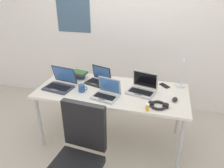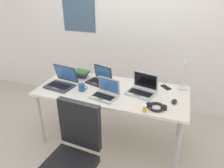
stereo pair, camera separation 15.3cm
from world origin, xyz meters
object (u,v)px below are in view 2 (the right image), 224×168
(headphones, at_px, (156,107))
(book_stack, at_px, (81,74))
(computer_mouse, at_px, (174,101))
(pill_bottle, at_px, (145,108))
(laptop_center, at_px, (105,93))
(laptop_far_corner, at_px, (61,82))
(coffee_mug, at_px, (82,87))
(cell_phone, at_px, (166,87))
(laptop_front_left, at_px, (142,89))
(laptop_near_mouse, at_px, (100,79))
(office_chair, at_px, (72,163))
(desk_lamp, at_px, (184,75))

(headphones, height_order, book_stack, book_stack)
(computer_mouse, bearing_deg, pill_bottle, -124.53)
(laptop_center, xyz_separation_m, pill_bottle, (0.48, -0.17, -0.00))
(laptop_far_corner, xyz_separation_m, coffee_mug, (0.30, -0.04, -0.00))
(laptop_far_corner, relative_size, headphones, 1.77)
(laptop_far_corner, height_order, coffee_mug, laptop_far_corner)
(pill_bottle, bearing_deg, cell_phone, 76.20)
(laptop_front_left, relative_size, laptop_near_mouse, 1.11)
(laptop_center, bearing_deg, laptop_far_corner, 171.38)
(cell_phone, distance_m, office_chair, 1.41)
(laptop_front_left, bearing_deg, headphones, -53.66)
(desk_lamp, relative_size, computer_mouse, 4.17)
(headphones, bearing_deg, desk_lamp, 65.67)
(cell_phone, bearing_deg, headphones, -139.43)
(book_stack, bearing_deg, laptop_near_mouse, -14.57)
(laptop_far_corner, height_order, pill_bottle, laptop_far_corner)
(laptop_near_mouse, xyz_separation_m, office_chair, (0.13, -1.06, -0.38))
(cell_phone, xyz_separation_m, pill_bottle, (-0.15, -0.62, 0.04))
(cell_phone, bearing_deg, computer_mouse, -114.53)
(laptop_far_corner, height_order, computer_mouse, laptop_far_corner)
(desk_lamp, distance_m, headphones, 0.60)
(laptop_front_left, height_order, laptop_far_corner, laptop_far_corner)
(office_chair, bearing_deg, laptop_far_corner, 123.82)
(pill_bottle, relative_size, office_chair, 0.08)
(pill_bottle, height_order, coffee_mug, coffee_mug)
(laptop_near_mouse, height_order, cell_phone, laptop_near_mouse)
(desk_lamp, relative_size, laptop_front_left, 1.10)
(laptop_far_corner, xyz_separation_m, pill_bottle, (1.10, -0.26, -0.01))
(computer_mouse, xyz_separation_m, book_stack, (-1.26, 0.31, 0.03))
(coffee_mug, bearing_deg, book_stack, 117.06)
(coffee_mug, bearing_deg, desk_lamp, 19.54)
(laptop_far_corner, xyz_separation_m, book_stack, (0.12, 0.32, 0.00))
(laptop_center, distance_m, computer_mouse, 0.76)
(computer_mouse, bearing_deg, laptop_front_left, 173.42)
(laptop_front_left, distance_m, coffee_mug, 0.71)
(laptop_center, xyz_separation_m, laptop_far_corner, (-0.62, 0.09, 0.01))
(computer_mouse, bearing_deg, cell_phone, 119.91)
(cell_phone, bearing_deg, pill_bottle, -147.93)
(book_stack, height_order, coffee_mug, book_stack)
(computer_mouse, height_order, book_stack, book_stack)
(laptop_far_corner, bearing_deg, book_stack, 70.07)
(laptop_center, bearing_deg, laptop_front_left, 30.22)
(desk_lamp, height_order, laptop_center, desk_lamp)
(laptop_center, distance_m, cell_phone, 0.78)
(laptop_near_mouse, height_order, headphones, laptop_near_mouse)
(desk_lamp, height_order, coffee_mug, desk_lamp)
(laptop_near_mouse, xyz_separation_m, coffee_mug, (-0.12, -0.28, 0.00))
(computer_mouse, xyz_separation_m, pill_bottle, (-0.27, -0.28, 0.02))
(laptop_center, height_order, cell_phone, laptop_center)
(headphones, relative_size, office_chair, 0.22)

